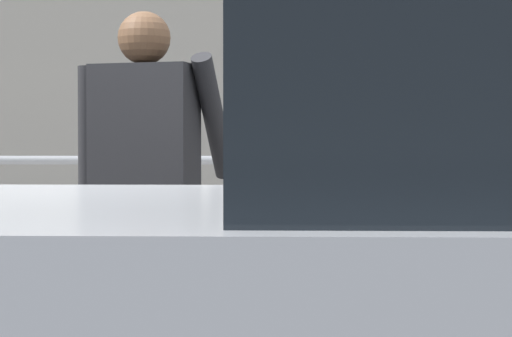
{
  "coord_description": "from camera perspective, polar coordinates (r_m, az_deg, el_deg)",
  "views": [
    {
      "loc": [
        0.05,
        -3.5,
        1.25
      ],
      "look_at": [
        -0.03,
        0.41,
        1.16
      ],
      "focal_mm": 66.81,
      "sensor_mm": 36.0,
      "label": 1
    }
  ],
  "objects": [
    {
      "name": "background_railing",
      "position": [
        6.52,
        0.8,
        -1.79
      ],
      "size": [
        24.06,
        0.06,
        1.05
      ],
      "color": "gray",
      "rests_on": "sidewalk_curb"
    },
    {
      "name": "pedestrian_at_meter",
      "position": [
        4.11,
        -6.66,
        -0.78
      ],
      "size": [
        0.69,
        0.44,
        1.7
      ],
      "rotation": [
        0.0,
        0.0,
        -0.26
      ],
      "color": "black",
      "rests_on": "sidewalk_curb"
    },
    {
      "name": "parking_meter",
      "position": [
        3.86,
        2.99,
        0.2
      ],
      "size": [
        0.17,
        0.18,
        1.44
      ],
      "rotation": [
        0.0,
        0.0,
        3.13
      ],
      "color": "slate",
      "rests_on": "sidewalk_curb"
    },
    {
      "name": "backdrop_wall",
      "position": [
        9.44,
        0.93,
        4.21
      ],
      "size": [
        32.0,
        0.5,
        3.43
      ],
      "primitive_type": "cube",
      "color": "gray",
      "rests_on": "ground"
    }
  ]
}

